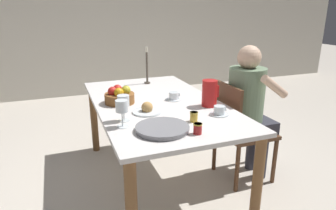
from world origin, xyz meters
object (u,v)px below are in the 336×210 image
(wine_glass_juice, at_px, (123,102))
(bread_plate, at_px, (147,110))
(candlestick_tall, at_px, (147,69))
(teacup_near_person, at_px, (219,111))
(jam_jar_amber, at_px, (194,116))
(chair_person_side, at_px, (239,129))
(wine_glass_water, at_px, (122,107))
(fruit_bowl, at_px, (119,96))
(person_seated, at_px, (249,103))
(teacup_across, at_px, (174,96))
(jam_jar_red, at_px, (198,128))
(red_pitcher, at_px, (209,93))
(serving_tray, at_px, (162,128))

(wine_glass_juice, xyz_separation_m, bread_plate, (0.19, 0.10, -0.11))
(candlestick_tall, bearing_deg, teacup_near_person, -78.99)
(jam_jar_amber, height_order, candlestick_tall, candlestick_tall)
(chair_person_side, xyz_separation_m, bread_plate, (-0.82, -0.04, 0.29))
(chair_person_side, xyz_separation_m, wine_glass_juice, (-1.01, -0.14, 0.39))
(chair_person_side, bearing_deg, bread_plate, -87.52)
(wine_glass_water, bearing_deg, fruit_bowl, 80.22)
(person_seated, xyz_separation_m, teacup_across, (-0.61, 0.19, 0.07))
(teacup_across, distance_m, bread_plate, 0.37)
(jam_jar_amber, relative_size, jam_jar_red, 1.00)
(jam_jar_red, relative_size, candlestick_tall, 0.18)
(jam_jar_amber, bearing_deg, candlestick_tall, 89.11)
(red_pitcher, xyz_separation_m, bread_plate, (-0.49, 0.02, -0.08))
(teacup_near_person, relative_size, fruit_bowl, 0.58)
(chair_person_side, bearing_deg, wine_glass_juice, -82.14)
(person_seated, height_order, candlestick_tall, person_seated)
(fruit_bowl, bearing_deg, candlestick_tall, 54.12)
(fruit_bowl, xyz_separation_m, candlestick_tall, (0.39, 0.55, 0.09))
(bread_plate, distance_m, fruit_bowl, 0.33)
(jam_jar_amber, bearing_deg, teacup_near_person, 13.84)
(wine_glass_water, xyz_separation_m, jam_jar_red, (0.40, -0.27, -0.09))
(chair_person_side, xyz_separation_m, candlestick_tall, (-0.56, 0.80, 0.41))
(teacup_near_person, relative_size, bread_plate, 0.64)
(teacup_near_person, distance_m, teacup_across, 0.48)
(serving_tray, relative_size, bread_plate, 1.57)
(person_seated, distance_m, teacup_near_person, 0.52)
(jam_jar_red, bearing_deg, teacup_near_person, 40.67)
(teacup_across, bearing_deg, chair_person_side, -20.17)
(chair_person_side, distance_m, wine_glass_water, 1.14)
(jam_jar_red, bearing_deg, candlestick_tall, 86.30)
(candlestick_tall, bearing_deg, fruit_bowl, -125.88)
(teacup_across, bearing_deg, wine_glass_juice, -145.73)
(teacup_near_person, height_order, serving_tray, teacup_near_person)
(candlestick_tall, bearing_deg, jam_jar_amber, -90.89)
(teacup_near_person, height_order, jam_jar_amber, jam_jar_amber)
(bread_plate, xyz_separation_m, jam_jar_amber, (0.24, -0.28, 0.01))
(teacup_across, relative_size, candlestick_tall, 0.38)
(serving_tray, distance_m, fruit_bowl, 0.66)
(bread_plate, height_order, jam_jar_amber, bread_plate)
(red_pitcher, distance_m, teacup_across, 0.33)
(serving_tray, bearing_deg, wine_glass_water, 145.83)
(wine_glass_water, bearing_deg, red_pitcher, 14.70)
(chair_person_side, relative_size, person_seated, 0.74)
(serving_tray, height_order, jam_jar_amber, jam_jar_amber)
(wine_glass_juice, bearing_deg, candlestick_tall, 64.61)
(jam_jar_amber, bearing_deg, person_seated, 25.60)
(chair_person_side, distance_m, teacup_across, 0.63)
(jam_jar_red, bearing_deg, teacup_across, 79.96)
(red_pitcher, height_order, candlestick_tall, candlestick_tall)
(chair_person_side, relative_size, wine_glass_water, 4.87)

